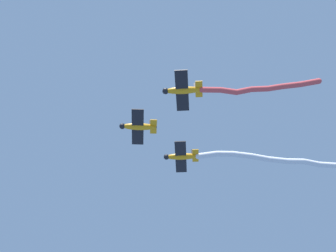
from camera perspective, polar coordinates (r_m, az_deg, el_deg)
airplane_lead at (r=73.94m, az=-3.40°, el=-0.06°), size 5.94×7.06×1.87m
airplane_left_wing at (r=68.87m, az=1.63°, el=4.06°), size 5.72×7.31×1.87m
smoke_trail_left_wing at (r=69.42m, az=10.34°, el=4.26°), size 14.76×7.79×1.27m
airplane_right_wing at (r=79.28m, az=1.49°, el=-3.45°), size 5.72×7.29×1.87m
smoke_trail_right_wing at (r=82.12m, az=12.32°, el=-3.77°), size 20.35×17.77×1.80m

